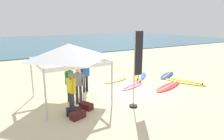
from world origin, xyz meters
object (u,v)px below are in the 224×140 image
(person_blue, at_px, (85,74))
(person_grey, at_px, (78,83))
(surfboard_pink, at_px, (133,86))
(person_green, at_px, (69,81))
(surfboard_lime, at_px, (116,80))
(person_yellow, at_px, (71,90))
(gear_bag_on_sand, at_px, (78,115))
(surfboard_navy, at_px, (167,75))
(gear_bag_near_tent, at_px, (86,106))
(canopy_tent, at_px, (68,52))
(banner_flag, at_px, (136,72))
(surfboard_blue, at_px, (141,76))
(surfboard_red, at_px, (168,86))
(surfboard_yellow, at_px, (185,82))
(surfboard_orange, at_px, (138,77))
(gear_bag_by_pole, at_px, (74,112))

(person_blue, relative_size, person_grey, 1.00)
(surfboard_pink, height_order, person_green, person_green)
(surfboard_lime, xyz_separation_m, person_yellow, (-4.01, -2.99, 0.95))
(person_yellow, height_order, gear_bag_on_sand, person_yellow)
(surfboard_navy, distance_m, person_yellow, 8.20)
(person_yellow, relative_size, gear_bag_near_tent, 2.85)
(surfboard_lime, distance_m, gear_bag_near_tent, 4.52)
(canopy_tent, bearing_deg, gear_bag_near_tent, -79.61)
(person_yellow, distance_m, banner_flag, 2.87)
(person_blue, relative_size, gear_bag_on_sand, 2.85)
(surfboard_navy, height_order, surfboard_blue, same)
(person_grey, bearing_deg, surfboard_red, -3.66)
(surfboard_yellow, xyz_separation_m, gear_bag_near_tent, (-6.97, -0.49, 0.10))
(canopy_tent, xyz_separation_m, banner_flag, (2.28, -2.16, -0.81))
(surfboard_orange, height_order, gear_bag_near_tent, gear_bag_near_tent)
(gear_bag_near_tent, bearing_deg, person_yellow, 179.12)
(person_blue, bearing_deg, surfboard_blue, 11.53)
(person_grey, distance_m, gear_bag_by_pole, 1.43)
(gear_bag_near_tent, bearing_deg, surfboard_blue, 29.04)
(surfboard_red, relative_size, gear_bag_by_pole, 4.48)
(gear_bag_by_pole, bearing_deg, surfboard_orange, 28.75)
(person_yellow, bearing_deg, person_green, 74.31)
(canopy_tent, relative_size, surfboard_blue, 1.41)
(surfboard_yellow, bearing_deg, surfboard_pink, 162.53)
(banner_flag, bearing_deg, surfboard_blue, 48.71)
(person_grey, xyz_separation_m, gear_bag_near_tent, (0.04, -0.73, -0.85))
(surfboard_blue, bearing_deg, surfboard_orange, -166.21)
(banner_flag, xyz_separation_m, gear_bag_by_pole, (-2.70, 0.60, -1.43))
(banner_flag, bearing_deg, surfboard_yellow, 15.23)
(canopy_tent, bearing_deg, person_yellow, -106.65)
(surfboard_yellow, height_order, gear_bag_near_tent, gear_bag_near_tent)
(surfboard_lime, height_order, person_green, person_green)
(person_blue, height_order, gear_bag_on_sand, person_blue)
(canopy_tent, height_order, gear_bag_near_tent, canopy_tent)
(surfboard_pink, distance_m, person_blue, 3.00)
(surfboard_yellow, bearing_deg, canopy_tent, 173.52)
(person_green, bearing_deg, banner_flag, -42.37)
(gear_bag_near_tent, bearing_deg, banner_flag, -22.58)
(person_green, bearing_deg, surfboard_lime, 25.33)
(banner_flag, bearing_deg, person_green, 137.63)
(person_yellow, bearing_deg, banner_flag, -17.83)
(person_blue, bearing_deg, gear_bag_by_pole, -123.28)
(surfboard_red, distance_m, surfboard_blue, 2.64)
(surfboard_red, relative_size, surfboard_blue, 1.25)
(surfboard_pink, xyz_separation_m, person_green, (-3.94, -0.27, 0.95))
(surfboard_blue, bearing_deg, surfboard_yellow, -58.86)
(canopy_tent, relative_size, surfboard_yellow, 1.17)
(person_blue, relative_size, gear_bag_by_pole, 2.85)
(surfboard_blue, height_order, person_grey, person_grey)
(gear_bag_on_sand, bearing_deg, person_grey, 66.60)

